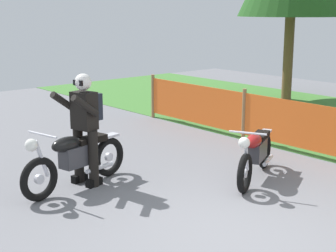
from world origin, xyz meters
TOP-DOWN VIEW (x-y plane):
  - ground at (0.00, 0.00)m, footprint 24.00×24.00m
  - motorcycle_lead at (-2.65, -0.56)m, footprint 0.66×1.98m
  - motorcycle_trailing at (-1.15, 1.74)m, footprint 0.96×1.73m
  - rider_lead at (-2.69, -0.35)m, footprint 0.63×0.74m

SIDE VIEW (x-z plane):
  - ground at x=0.00m, z-range -0.02..0.00m
  - motorcycle_trailing at x=-1.15m, z-range -0.01..0.88m
  - motorcycle_lead at x=-2.65m, z-range -0.01..0.93m
  - rider_lead at x=-2.69m, z-range 0.11..1.80m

